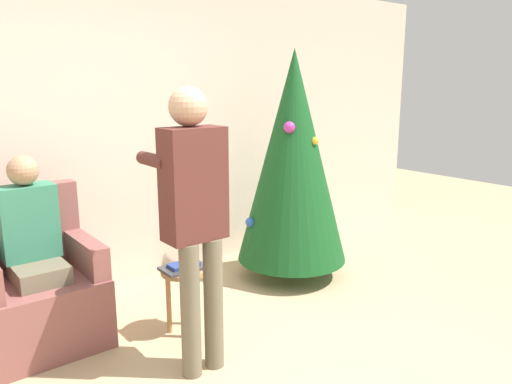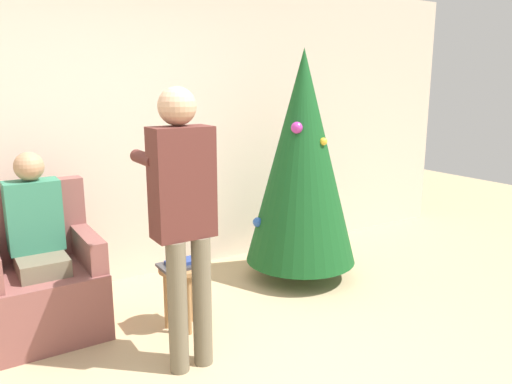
{
  "view_description": "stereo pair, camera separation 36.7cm",
  "coord_description": "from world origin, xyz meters",
  "px_view_note": "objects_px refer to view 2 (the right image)",
  "views": [
    {
      "loc": [
        -1.59,
        -1.83,
        1.76
      ],
      "look_at": [
        0.63,
        0.99,
        0.96
      ],
      "focal_mm": 35.0,
      "sensor_mm": 36.0,
      "label": 1
    },
    {
      "loc": [
        -1.29,
        -2.04,
        1.76
      ],
      "look_at": [
        0.63,
        0.99,
        0.96
      ],
      "focal_mm": 35.0,
      "sensor_mm": 36.0,
      "label": 2
    }
  ],
  "objects_px": {
    "armchair": "(42,283)",
    "side_stool": "(181,279)",
    "christmas_tree": "(302,158)",
    "person_seated": "(38,236)",
    "person_standing": "(183,206)"
  },
  "relations": [
    {
      "from": "person_standing",
      "to": "armchair",
      "type": "bearing_deg",
      "value": 125.86
    },
    {
      "from": "person_standing",
      "to": "side_stool",
      "type": "distance_m",
      "value": 0.81
    },
    {
      "from": "armchair",
      "to": "side_stool",
      "type": "relative_size",
      "value": 2.22
    },
    {
      "from": "armchair",
      "to": "side_stool",
      "type": "bearing_deg",
      "value": -30.93
    },
    {
      "from": "person_seated",
      "to": "armchair",
      "type": "bearing_deg",
      "value": 90.0
    },
    {
      "from": "christmas_tree",
      "to": "side_stool",
      "type": "bearing_deg",
      "value": -166.12
    },
    {
      "from": "side_stool",
      "to": "christmas_tree",
      "type": "bearing_deg",
      "value": 13.88
    },
    {
      "from": "armchair",
      "to": "person_seated",
      "type": "bearing_deg",
      "value": -90.0
    },
    {
      "from": "person_seated",
      "to": "side_stool",
      "type": "height_order",
      "value": "person_seated"
    },
    {
      "from": "christmas_tree",
      "to": "side_stool",
      "type": "xyz_separation_m",
      "value": [
        -1.32,
        -0.33,
        -0.73
      ]
    },
    {
      "from": "person_seated",
      "to": "person_standing",
      "type": "relative_size",
      "value": 0.74
    },
    {
      "from": "armchair",
      "to": "side_stool",
      "type": "xyz_separation_m",
      "value": [
        0.85,
        -0.51,
        0.02
      ]
    },
    {
      "from": "christmas_tree",
      "to": "armchair",
      "type": "xyz_separation_m",
      "value": [
        -2.17,
        0.18,
        -0.74
      ]
    },
    {
      "from": "christmas_tree",
      "to": "armchair",
      "type": "height_order",
      "value": "christmas_tree"
    },
    {
      "from": "side_stool",
      "to": "person_standing",
      "type": "bearing_deg",
      "value": -110.32
    }
  ]
}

